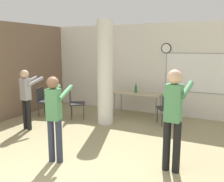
# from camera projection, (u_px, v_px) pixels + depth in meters

# --- Properties ---
(wall_left_accent) EXTENTS (0.12, 7.00, 2.80)m
(wall_left_accent) POSITION_uv_depth(u_px,v_px,m) (6.00, 71.00, 7.13)
(wall_left_accent) COLOR #7A604C
(wall_left_accent) RESTS_ON ground_plane
(wall_back) EXTENTS (8.00, 0.15, 2.80)m
(wall_back) POSITION_uv_depth(u_px,v_px,m) (152.00, 69.00, 7.84)
(wall_back) COLOR silver
(wall_back) RESTS_ON ground_plane
(support_pillar) EXTENTS (0.43, 0.43, 2.80)m
(support_pillar) POSITION_uv_depth(u_px,v_px,m) (105.00, 73.00, 6.70)
(support_pillar) COLOR silver
(support_pillar) RESTS_ON ground_plane
(folding_table) EXTENTS (1.43, 0.63, 0.74)m
(folding_table) POSITION_uv_depth(u_px,v_px,m) (138.00, 94.00, 7.53)
(folding_table) COLOR tan
(folding_table) RESTS_ON ground_plane
(bottle_on_table) EXTENTS (0.08, 0.08, 0.28)m
(bottle_on_table) POSITION_uv_depth(u_px,v_px,m) (136.00, 89.00, 7.52)
(bottle_on_table) COLOR #1E6B2D
(bottle_on_table) RESTS_ON folding_table
(chair_near_pillar) EXTENTS (0.61, 0.61, 0.87)m
(chair_near_pillar) POSITION_uv_depth(u_px,v_px,m) (75.00, 102.00, 7.32)
(chair_near_pillar) COLOR #2D2D33
(chair_near_pillar) RESTS_ON ground_plane
(chair_by_left_wall) EXTENTS (0.53, 0.53, 0.87)m
(chair_by_left_wall) POSITION_uv_depth(u_px,v_px,m) (44.00, 99.00, 7.63)
(chair_by_left_wall) COLOR #2D2D33
(chair_by_left_wall) RESTS_ON ground_plane
(chair_table_right) EXTENTS (0.61, 0.61, 0.87)m
(chair_table_right) POSITION_uv_depth(u_px,v_px,m) (167.00, 107.00, 6.70)
(chair_table_right) COLOR #2D2D33
(chair_table_right) RESTS_ON ground_plane
(person_playing_front) EXTENTS (0.43, 0.61, 1.59)m
(person_playing_front) POSITION_uv_depth(u_px,v_px,m) (55.00, 112.00, 4.49)
(person_playing_front) COLOR #2D3347
(person_playing_front) RESTS_ON ground_plane
(person_playing_side) EXTENTS (0.42, 0.70, 1.75)m
(person_playing_side) POSITION_uv_depth(u_px,v_px,m) (174.00, 113.00, 4.14)
(person_playing_side) COLOR black
(person_playing_side) RESTS_ON ground_plane
(person_watching_back) EXTENTS (0.40, 0.59, 1.53)m
(person_watching_back) POSITION_uv_depth(u_px,v_px,m) (27.00, 95.00, 6.30)
(person_watching_back) COLOR black
(person_watching_back) RESTS_ON ground_plane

